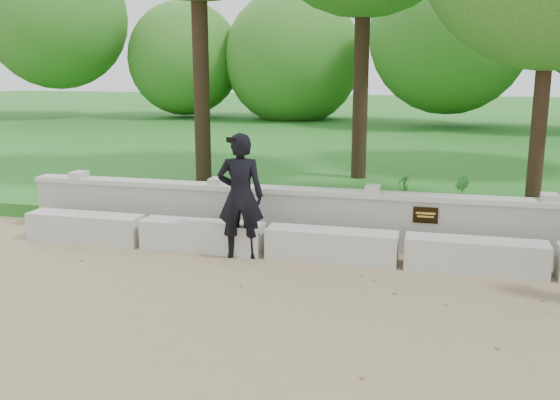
{
  "coord_description": "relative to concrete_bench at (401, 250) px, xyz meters",
  "views": [
    {
      "loc": [
        0.44,
        -6.71,
        2.81
      ],
      "look_at": [
        -1.76,
        1.87,
        0.86
      ],
      "focal_mm": 40.0,
      "sensor_mm": 36.0,
      "label": 1
    }
  ],
  "objects": [
    {
      "name": "shrub_d",
      "position": [
        -0.15,
        2.84,
        0.32
      ],
      "size": [
        0.41,
        0.42,
        0.58
      ],
      "primitive_type": "imported",
      "rotation": [
        0.0,
        0.0,
        5.2
      ],
      "color": "#30832C",
      "rests_on": "lawn"
    },
    {
      "name": "parapet_wall",
      "position": [
        0.0,
        0.7,
        0.24
      ],
      "size": [
        12.5,
        0.35,
        0.9
      ],
      "color": "beige",
      "rests_on": "ground"
    },
    {
      "name": "man_main",
      "position": [
        -2.32,
        -0.18,
        0.7
      ],
      "size": [
        0.75,
        0.68,
        1.85
      ],
      "color": "black",
      "rests_on": "ground"
    },
    {
      "name": "shrub_b",
      "position": [
        0.85,
        2.7,
        0.32
      ],
      "size": [
        0.34,
        0.39,
        0.6
      ],
      "primitive_type": "imported",
      "rotation": [
        0.0,
        0.0,
        1.83
      ],
      "color": "#30832C",
      "rests_on": "lawn"
    },
    {
      "name": "ground",
      "position": [
        -0.0,
        -1.9,
        -0.22
      ],
      "size": [
        80.0,
        80.0,
        0.0
      ],
      "primitive_type": "plane",
      "color": "#8F7D57",
      "rests_on": "ground"
    },
    {
      "name": "lawn",
      "position": [
        -0.0,
        12.1,
        -0.1
      ],
      "size": [
        40.0,
        22.0,
        0.25
      ],
      "primitive_type": "cube",
      "color": "#1E6F1A",
      "rests_on": "ground"
    },
    {
      "name": "concrete_bench",
      "position": [
        0.0,
        0.0,
        0.0
      ],
      "size": [
        11.9,
        0.45,
        0.45
      ],
      "color": "beige",
      "rests_on": "ground"
    },
    {
      "name": "shrub_a",
      "position": [
        -5.15,
        1.4,
        0.28
      ],
      "size": [
        0.33,
        0.32,
        0.52
      ],
      "primitive_type": "imported",
      "rotation": [
        0.0,
        0.0,
        0.71
      ],
      "color": "#30832C",
      "rests_on": "lawn"
    }
  ]
}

